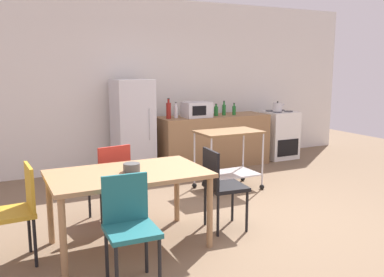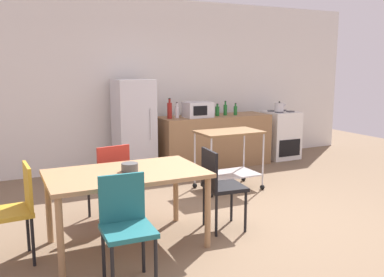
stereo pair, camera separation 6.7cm
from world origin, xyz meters
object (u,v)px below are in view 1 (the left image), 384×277
at_px(bottle_vinegar, 234,110).
at_px(kettle, 278,107).
at_px(stove_oven, 278,135).
at_px(bottle_sparkling_water, 176,112).
at_px(refrigerator, 133,127).
at_px(microwave, 197,110).
at_px(chair_black, 220,183).
at_px(chair_red, 111,177).
at_px(kitchen_cart, 229,150).
at_px(fruit_bowl, 132,167).
at_px(bottle_olive_oil, 224,109).
at_px(chair_teal, 129,223).
at_px(bottle_soda, 216,111).
at_px(bottle_sesame_oil, 169,110).
at_px(dining_table, 128,180).
at_px(chair_mustard, 17,207).

distance_m(bottle_vinegar, kettle, 0.96).
bearing_deg(stove_oven, bottle_sparkling_water, -179.27).
relative_size(refrigerator, microwave, 3.37).
height_order(chair_black, chair_red, same).
xyz_separation_m(kitchen_cart, fruit_bowl, (-1.84, -1.21, 0.22)).
distance_m(bottle_sparkling_water, kettle, 2.06).
xyz_separation_m(bottle_sparkling_water, bottle_olive_oil, (0.93, -0.01, -0.00)).
distance_m(chair_teal, bottle_soda, 4.14).
bearing_deg(bottle_soda, refrigerator, 174.32).
distance_m(bottle_sesame_oil, fruit_bowl, 2.92).
xyz_separation_m(chair_black, bottle_vinegar, (1.74, 2.50, 0.47)).
distance_m(stove_oven, kitchen_cart, 2.37).
xyz_separation_m(kitchen_cart, bottle_sesame_oil, (-0.37, 1.30, 0.47)).
bearing_deg(fruit_bowl, chair_black, -2.35).
height_order(dining_table, refrigerator, refrigerator).
relative_size(bottle_soda, bottle_vinegar, 0.99).
bearing_deg(kitchen_cart, chair_teal, -137.71).
xyz_separation_m(stove_oven, refrigerator, (-2.90, 0.08, 0.32)).
bearing_deg(chair_black, refrigerator, 7.10).
height_order(chair_red, microwave, microwave).
relative_size(bottle_sesame_oil, bottle_olive_oil, 1.33).
xyz_separation_m(chair_teal, kitchen_cart, (2.09, 1.90, 0.05)).
relative_size(chair_red, bottle_olive_oil, 3.51).
height_order(microwave, bottle_vinegar, microwave).
bearing_deg(chair_black, bottle_olive_oil, -26.18).
bearing_deg(bottle_soda, bottle_vinegar, -4.64).
bearing_deg(bottle_sesame_oil, kettle, -1.30).
height_order(chair_black, kitchen_cart, chair_black).
distance_m(chair_red, bottle_soda, 2.99).
height_order(refrigerator, bottle_vinegar, refrigerator).
bearing_deg(microwave, kitchen_cart, -95.89).
bearing_deg(chair_black, kitchen_cart, -29.43).
relative_size(kitchen_cart, bottle_sparkling_water, 3.46).
bearing_deg(fruit_bowl, bottle_sparkling_water, 57.58).
bearing_deg(refrigerator, chair_mustard, -127.10).
distance_m(dining_table, bottle_sesame_oil, 2.94).
bearing_deg(chair_red, bottle_sparkling_water, -142.02).
distance_m(dining_table, chair_red, 0.75).
xyz_separation_m(dining_table, stove_oven, (3.82, 2.55, -0.22)).
distance_m(refrigerator, bottle_sesame_oil, 0.65).
relative_size(bottle_sparkling_water, microwave, 0.57).
xyz_separation_m(chair_red, refrigerator, (0.90, 1.90, 0.26)).
bearing_deg(chair_red, kitchen_cart, -175.54).
relative_size(bottle_sparkling_water, bottle_vinegar, 1.23).
distance_m(chair_black, bottle_sparkling_water, 2.69).
xyz_separation_m(kitchen_cart, microwave, (0.13, 1.26, 0.46)).
bearing_deg(bottle_sparkling_water, bottle_vinegar, -3.42).
bearing_deg(kitchen_cart, bottle_olive_oil, 61.96).
distance_m(chair_black, stove_oven, 3.83).
xyz_separation_m(chair_mustard, bottle_soda, (3.39, 2.39, 0.47)).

